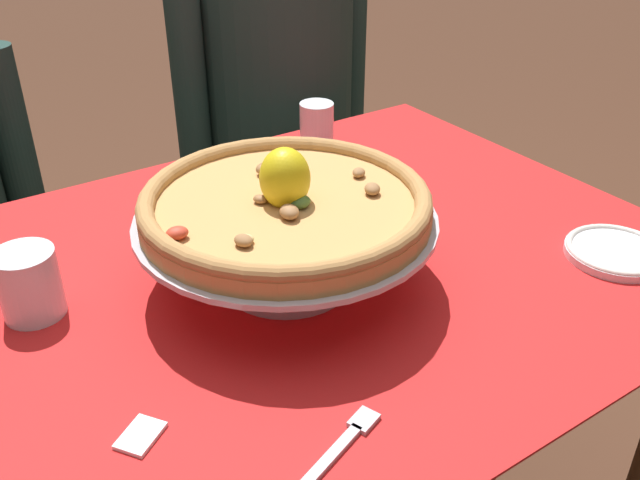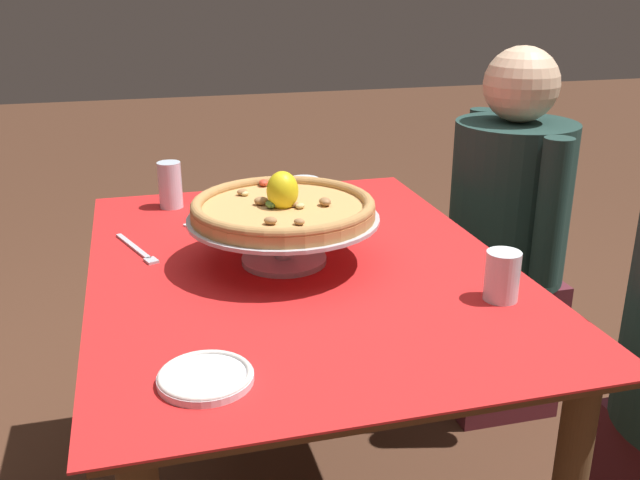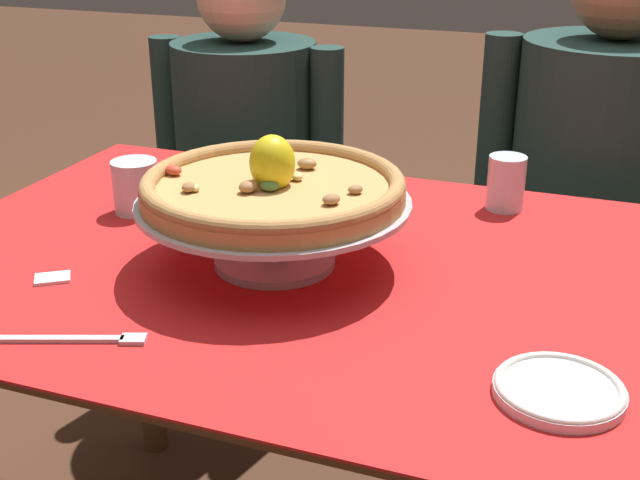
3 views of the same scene
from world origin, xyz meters
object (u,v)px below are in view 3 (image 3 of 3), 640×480
water_glass_back_right (506,186)px  pizza (273,186)px  diner_right (594,217)px  pizza_stand (274,217)px  water_glass_side_left (136,190)px  diner_left (248,188)px  side_plate (559,389)px  sugar_packet (53,278)px  dinner_fork (72,339)px

water_glass_back_right → pizza: bearing=-128.7°
water_glass_back_right → diner_right: (0.15, 0.41, -0.19)m
pizza_stand → water_glass_side_left: (-0.32, 0.12, -0.04)m
pizza_stand → diner_left: 0.92m
pizza → water_glass_back_right: pizza is taller
water_glass_side_left → diner_right: size_ratio=0.08×
water_glass_back_right → water_glass_side_left: (-0.60, -0.24, -0.00)m
pizza → side_plate: 0.50m
sugar_packet → diner_right: 1.19m
pizza_stand → sugar_packet: (-0.28, -0.16, -0.07)m
water_glass_back_right → sugar_packet: size_ratio=1.94×
water_glass_back_right → sugar_packet: water_glass_back_right is taller
diner_right → water_glass_back_right: bearing=-109.9°
water_glass_back_right → sugar_packet: bearing=-137.4°
diner_left → sugar_packet: bearing=-82.1°
water_glass_back_right → diner_left: bearing=149.4°
water_glass_side_left → sugar_packet: size_ratio=1.86×
diner_left → diner_right: (0.85, -0.01, 0.04)m
dinner_fork → diner_right: 1.23m
side_plate → diner_left: size_ratio=0.13×
water_glass_side_left → pizza_stand: bearing=-20.9°
side_plate → diner_right: 1.00m
pizza → side_plate: (0.44, -0.22, -0.12)m
pizza → diner_left: diner_left is taller
diner_right → dinner_fork: bearing=-118.5°
water_glass_back_right → diner_right: diner_right is taller
water_glass_back_right → water_glass_side_left: water_glass_back_right is taller
pizza_stand → diner_left: bearing=118.0°
diner_left → diner_right: size_ratio=0.96×
pizza → diner_left: size_ratio=0.34×
water_glass_back_right → dinner_fork: water_glass_back_right is taller
water_glass_side_left → diner_right: (0.75, 0.65, -0.18)m
water_glass_side_left → diner_left: (-0.10, 0.66, -0.22)m
water_glass_back_right → diner_left: diner_left is taller
side_plate → sugar_packet: bearing=175.8°
side_plate → diner_left: bearing=130.6°
diner_left → pizza_stand: bearing=-62.0°
dinner_fork → sugar_packet: (-0.13, 0.14, -0.00)m
pizza_stand → water_glass_side_left: bearing=159.1°
side_plate → diner_left: (-0.85, 0.99, -0.19)m
diner_left → pizza: bearing=-62.0°
diner_right → pizza_stand: bearing=-119.6°
pizza_stand → side_plate: (0.44, -0.22, -0.07)m
diner_right → side_plate: bearing=-89.8°
pizza → sugar_packet: pizza is taller
sugar_packet → water_glass_back_right: bearing=42.6°
water_glass_back_right → water_glass_side_left: 0.65m
water_glass_side_left → diner_right: 1.01m
water_glass_back_right → dinner_fork: bearing=-123.3°
diner_left → dinner_fork: bearing=-76.2°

